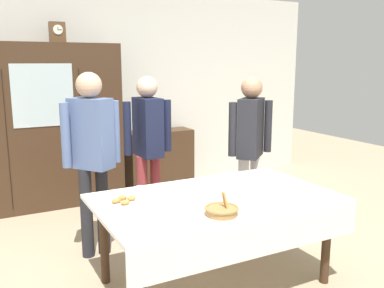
{
  "coord_description": "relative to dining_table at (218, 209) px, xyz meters",
  "views": [
    {
      "loc": [
        -1.62,
        -2.9,
        1.76
      ],
      "look_at": [
        0.0,
        0.2,
        1.07
      ],
      "focal_mm": 39.38,
      "sensor_mm": 36.0,
      "label": 1
    }
  ],
  "objects": [
    {
      "name": "spoon_near_right",
      "position": [
        0.65,
        0.12,
        0.09
      ],
      "size": [
        0.12,
        0.02,
        0.01
      ],
      "color": "silver",
      "rests_on": "dining_table"
    },
    {
      "name": "mantel_clock",
      "position": [
        -0.66,
        2.59,
        1.46
      ],
      "size": [
        0.18,
        0.11,
        0.24
      ],
      "color": "brown",
      "rests_on": "wall_cabinet"
    },
    {
      "name": "book_stack",
      "position": [
        0.64,
        2.64,
        0.22
      ],
      "size": [
        0.17,
        0.22,
        0.07
      ],
      "color": "#99332D",
      "rests_on": "bookshelf_low"
    },
    {
      "name": "back_wall",
      "position": [
        0.0,
        2.89,
        0.71
      ],
      "size": [
        6.4,
        0.1,
        2.7
      ],
      "primitive_type": "cube",
      "color": "silver",
      "rests_on": "ground"
    },
    {
      "name": "pastry_plate",
      "position": [
        -0.69,
        0.21,
        0.1
      ],
      "size": [
        0.28,
        0.28,
        0.05
      ],
      "color": "white",
      "rests_on": "dining_table"
    },
    {
      "name": "person_beside_shelf",
      "position": [
        0.87,
        0.81,
        0.34
      ],
      "size": [
        0.52,
        0.39,
        1.61
      ],
      "color": "silver",
      "rests_on": "ground"
    },
    {
      "name": "dining_table",
      "position": [
        0.0,
        0.0,
        0.0
      ],
      "size": [
        1.85,
        1.11,
        0.72
      ],
      "color": "#3D2819",
      "rests_on": "ground"
    },
    {
      "name": "tea_cup_near_right",
      "position": [
        -0.29,
        -0.01,
        0.11
      ],
      "size": [
        0.13,
        0.13,
        0.06
      ],
      "color": "white",
      "rests_on": "dining_table"
    },
    {
      "name": "tea_cup_far_left",
      "position": [
        -0.0,
        0.07,
        0.11
      ],
      "size": [
        0.13,
        0.13,
        0.06
      ],
      "color": "white",
      "rests_on": "dining_table"
    },
    {
      "name": "spoon_mid_left",
      "position": [
        0.33,
        0.41,
        0.09
      ],
      "size": [
        0.12,
        0.02,
        0.01
      ],
      "color": "silver",
      "rests_on": "dining_table"
    },
    {
      "name": "tea_cup_back_edge",
      "position": [
        0.54,
        0.35,
        0.11
      ],
      "size": [
        0.13,
        0.13,
        0.06
      ],
      "color": "silver",
      "rests_on": "dining_table"
    },
    {
      "name": "bread_basket",
      "position": [
        -0.17,
        -0.33,
        0.12
      ],
      "size": [
        0.24,
        0.24,
        0.16
      ],
      "color": "#9E7542",
      "rests_on": "dining_table"
    },
    {
      "name": "tea_cup_mid_right",
      "position": [
        0.61,
        -0.06,
        0.11
      ],
      "size": [
        0.13,
        0.13,
        0.06
      ],
      "color": "white",
      "rests_on": "dining_table"
    },
    {
      "name": "tea_cup_far_right",
      "position": [
        -0.45,
        0.08,
        0.11
      ],
      "size": [
        0.13,
        0.13,
        0.06
      ],
      "color": "white",
      "rests_on": "dining_table"
    },
    {
      "name": "person_behind_table_left",
      "position": [
        -0.72,
        0.98,
        0.38
      ],
      "size": [
        0.52,
        0.41,
        1.68
      ],
      "color": "#232328",
      "rests_on": "ground"
    },
    {
      "name": "tea_cup_mid_left",
      "position": [
        -0.5,
        0.37,
        0.11
      ],
      "size": [
        0.13,
        0.13,
        0.06
      ],
      "color": "silver",
      "rests_on": "dining_table"
    },
    {
      "name": "bookshelf_low",
      "position": [
        0.64,
        2.64,
        -0.23
      ],
      "size": [
        0.92,
        0.35,
        0.82
      ],
      "color": "#3D2819",
      "rests_on": "ground"
    },
    {
      "name": "person_behind_table_right",
      "position": [
        -0.04,
        1.33,
        0.34
      ],
      "size": [
        0.52,
        0.37,
        1.62
      ],
      "color": "#933338",
      "rests_on": "ground"
    },
    {
      "name": "ground_plane",
      "position": [
        0.0,
        0.24,
        -0.64
      ],
      "size": [
        12.0,
        12.0,
        0.0
      ],
      "primitive_type": "plane",
      "color": "tan",
      "rests_on": "ground"
    },
    {
      "name": "wall_cabinet",
      "position": [
        -0.9,
        2.59,
        0.35
      ],
      "size": [
        1.87,
        0.46,
        1.98
      ],
      "color": "#3D2819",
      "rests_on": "ground"
    }
  ]
}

